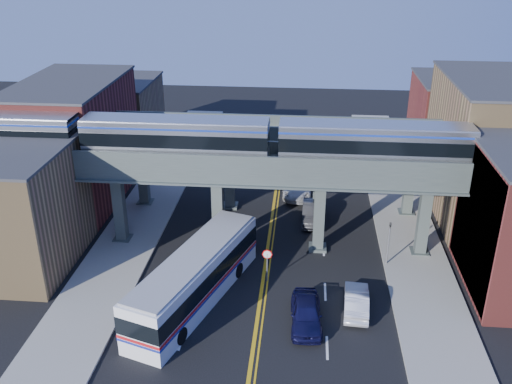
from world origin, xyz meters
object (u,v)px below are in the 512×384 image
stop_sign (267,260)px  car_lane_b (312,213)px  car_lane_c (298,187)px  car_lane_d (295,179)px  car_parked_curb (356,301)px  transit_bus (195,278)px  traffic_signal (389,239)px  transit_train (176,137)px  car_lane_a (306,313)px

stop_sign → car_lane_b: stop_sign is taller
car_lane_c → car_lane_d: car_lane_d is taller
car_lane_b → car_lane_c: size_ratio=0.85×
stop_sign → car_parked_curb: size_ratio=0.58×
transit_bus → car_lane_b: size_ratio=2.89×
traffic_signal → transit_train: bearing=173.0°
transit_bus → car_lane_b: 14.98m
transit_bus → car_lane_c: (6.60, 18.11, -1.02)m
transit_train → stop_sign: (7.31, -5.00, -7.36)m
traffic_signal → car_lane_c: traffic_signal is taller
car_lane_b → car_lane_d: size_ratio=0.77×
car_lane_c → car_lane_d: (-0.40, 1.58, 0.12)m
transit_train → car_lane_c: 16.13m
transit_train → car_parked_curb: size_ratio=9.66×
stop_sign → car_lane_b: 10.41m
traffic_signal → transit_bus: 14.80m
car_lane_b → car_parked_curb: (2.97, -12.81, -0.05)m
traffic_signal → transit_bus: size_ratio=0.29×
transit_train → car_lane_d: transit_train is taller
car_lane_c → stop_sign: bearing=-94.1°
car_parked_curb → car_lane_d: bearing=-72.9°
transit_train → transit_bus: bearing=-71.5°
traffic_signal → car_lane_a: (-6.03, -7.75, -1.46)m
traffic_signal → car_parked_curb: bearing=-114.4°
car_lane_a → car_lane_b: bearing=86.2°
car_lane_c → car_lane_b: bearing=-73.2°
car_lane_b → car_lane_d: 7.24m
car_parked_curb → stop_sign: bearing=-21.8°
car_lane_a → transit_train: bearing=133.9°
transit_train → transit_bus: (2.61, -7.82, -7.31)m
transit_train → car_lane_b: (10.55, 4.85, -8.33)m
transit_train → car_lane_b: 14.28m
transit_train → car_parked_curb: bearing=-30.5°
transit_bus → car_parked_curb: 10.95m
transit_train → car_lane_b: size_ratio=9.04×
traffic_signal → car_lane_b: (-5.67, 6.85, -1.51)m
traffic_signal → car_lane_d: size_ratio=0.66×
car_lane_c → transit_bus: bearing=-107.0°
traffic_signal → car_parked_curb: size_ratio=0.91×
car_lane_c → car_lane_d: 1.63m
car_lane_c → transit_train: bearing=-128.8°
car_lane_c → traffic_signal: bearing=-57.3°
car_lane_d → car_parked_curb: car_lane_d is taller
stop_sign → car_parked_curb: 6.95m
transit_bus → transit_train: bearing=37.1°
stop_sign → traffic_signal: traffic_signal is taller
stop_sign → car_lane_c: bearing=82.9°
car_lane_d → transit_train: bearing=-131.7°
transit_bus → car_lane_b: bearing=-13.5°
car_lane_a → car_lane_b: size_ratio=1.02×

